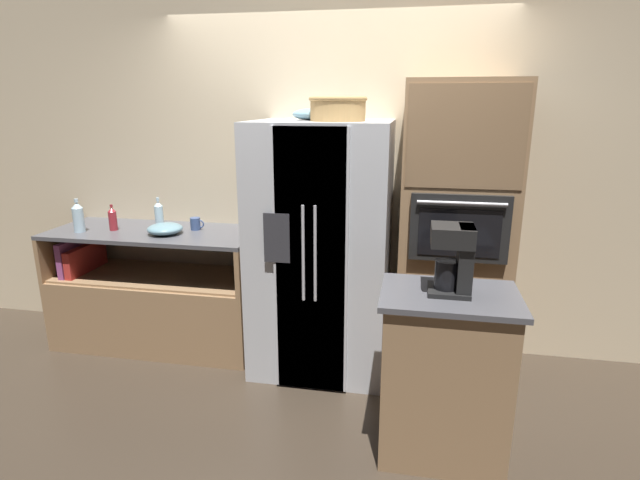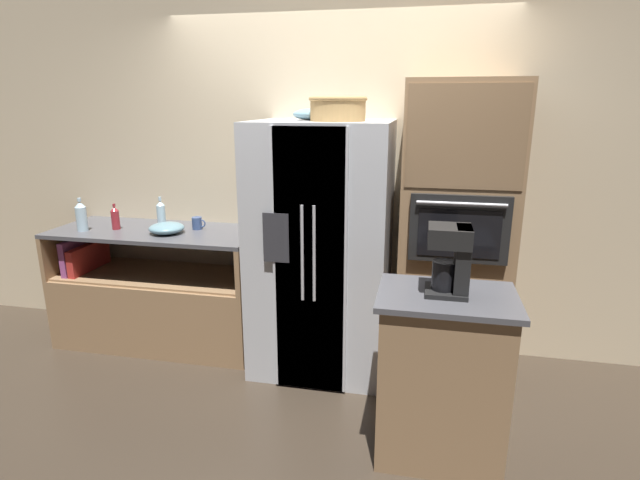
% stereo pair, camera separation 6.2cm
% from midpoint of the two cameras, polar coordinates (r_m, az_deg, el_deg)
% --- Properties ---
extents(ground_plane, '(20.00, 20.00, 0.00)m').
position_cam_midpoint_polar(ground_plane, '(3.79, 0.58, -14.24)').
color(ground_plane, '#382D23').
extents(wall_back, '(12.00, 0.06, 2.80)m').
position_cam_midpoint_polar(wall_back, '(3.83, 2.18, 8.31)').
color(wall_back, beige).
rests_on(wall_back, ground_plane).
extents(counter_left, '(1.59, 0.66, 0.93)m').
position_cam_midpoint_polar(counter_left, '(4.22, -17.37, -6.69)').
color(counter_left, '#93704C').
rests_on(counter_left, ground_plane).
extents(refrigerator, '(0.93, 0.84, 1.76)m').
position_cam_midpoint_polar(refrigerator, '(3.51, 0.72, -1.00)').
color(refrigerator, silver).
rests_on(refrigerator, ground_plane).
extents(wall_oven, '(0.73, 0.68, 2.02)m').
position_cam_midpoint_polar(wall_oven, '(3.52, 15.67, 0.67)').
color(wall_oven, '#93704C').
rests_on(wall_oven, ground_plane).
extents(island_counter, '(0.70, 0.51, 0.94)m').
position_cam_midpoint_polar(island_counter, '(2.84, 14.36, -14.80)').
color(island_counter, '#93704C').
rests_on(island_counter, ground_plane).
extents(wicker_basket, '(0.37, 0.37, 0.15)m').
position_cam_midpoint_polar(wicker_basket, '(3.27, 2.63, 14.85)').
color(wicker_basket, tan).
rests_on(wicker_basket, refrigerator).
extents(fruit_bowl, '(0.24, 0.24, 0.08)m').
position_cam_midpoint_polar(fruit_bowl, '(3.45, -0.55, 14.17)').
color(fruit_bowl, '#668C99').
rests_on(fruit_bowl, refrigerator).
extents(bottle_tall, '(0.08, 0.08, 0.25)m').
position_cam_midpoint_polar(bottle_tall, '(4.18, -25.24, 2.50)').
color(bottle_tall, silver).
rests_on(bottle_tall, counter_left).
extents(bottle_short, '(0.06, 0.06, 0.20)m').
position_cam_midpoint_polar(bottle_short, '(4.14, -21.96, 2.37)').
color(bottle_short, maroon).
rests_on(bottle_short, counter_left).
extents(bottle_wide, '(0.07, 0.07, 0.24)m').
position_cam_midpoint_polar(bottle_wide, '(4.07, -17.29, 2.87)').
color(bottle_wide, silver).
rests_on(bottle_wide, counter_left).
extents(mug, '(0.11, 0.08, 0.09)m').
position_cam_midpoint_polar(mug, '(3.95, -13.41, 1.88)').
color(mug, '#384C7A').
rests_on(mug, counter_left).
extents(mixing_bowl, '(0.26, 0.26, 0.08)m').
position_cam_midpoint_polar(mixing_bowl, '(3.89, -16.69, 1.32)').
color(mixing_bowl, '#668C99').
rests_on(mixing_bowl, counter_left).
extents(coffee_maker, '(0.21, 0.20, 0.35)m').
position_cam_midpoint_polar(coffee_maker, '(2.58, 15.61, -1.96)').
color(coffee_maker, black).
rests_on(coffee_maker, island_counter).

